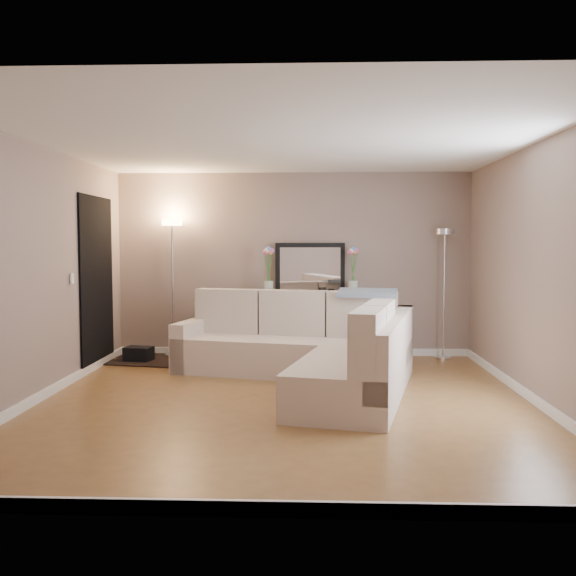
{
  "coord_description": "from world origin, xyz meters",
  "views": [
    {
      "loc": [
        0.27,
        -6.38,
        1.6
      ],
      "look_at": [
        0.0,
        0.8,
        1.1
      ],
      "focal_mm": 40.0,
      "sensor_mm": 36.0,
      "label": 1
    }
  ],
  "objects_px": {
    "sectional_sofa": "(314,350)",
    "floor_lamp_unlit": "(444,267)",
    "floor_lamp_lit": "(172,260)",
    "console_table": "(304,324)"
  },
  "relations": [
    {
      "from": "console_table",
      "to": "sectional_sofa",
      "type": "bearing_deg",
      "value": -84.87
    },
    {
      "from": "sectional_sofa",
      "to": "floor_lamp_lit",
      "type": "bearing_deg",
      "value": 141.2
    },
    {
      "from": "floor_lamp_lit",
      "to": "floor_lamp_unlit",
      "type": "relative_size",
      "value": 1.08
    },
    {
      "from": "sectional_sofa",
      "to": "floor_lamp_unlit",
      "type": "distance_m",
      "value": 2.53
    },
    {
      "from": "sectional_sofa",
      "to": "floor_lamp_unlit",
      "type": "height_order",
      "value": "floor_lamp_unlit"
    },
    {
      "from": "sectional_sofa",
      "to": "floor_lamp_unlit",
      "type": "xyz_separation_m",
      "value": [
        1.79,
        1.54,
        0.9
      ]
    },
    {
      "from": "floor_lamp_unlit",
      "to": "console_table",
      "type": "bearing_deg",
      "value": -178.95
    },
    {
      "from": "sectional_sofa",
      "to": "console_table",
      "type": "relative_size",
      "value": 2.35
    },
    {
      "from": "sectional_sofa",
      "to": "console_table",
      "type": "distance_m",
      "value": 1.51
    },
    {
      "from": "sectional_sofa",
      "to": "floor_lamp_lit",
      "type": "relative_size",
      "value": 1.71
    }
  ]
}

